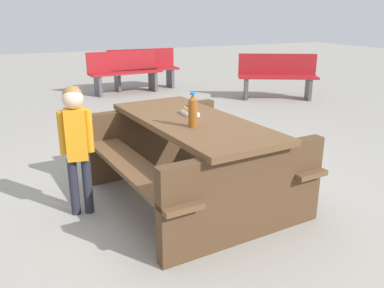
# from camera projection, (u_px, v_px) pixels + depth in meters

# --- Properties ---
(ground_plane) EXTENTS (30.00, 30.00, 0.00)m
(ground_plane) POSITION_uv_depth(u_px,v_px,m) (192.00, 199.00, 3.66)
(ground_plane) COLOR gray
(ground_plane) RESTS_ON ground
(picnic_table) EXTENTS (1.90, 1.53, 0.75)m
(picnic_table) POSITION_uv_depth(u_px,v_px,m) (192.00, 153.00, 3.52)
(picnic_table) COLOR brown
(picnic_table) RESTS_ON ground
(soda_bottle) EXTENTS (0.07, 0.07, 0.28)m
(soda_bottle) POSITION_uv_depth(u_px,v_px,m) (193.00, 111.00, 3.15)
(soda_bottle) COLOR brown
(soda_bottle) RESTS_ON picnic_table
(hotdog_tray) EXTENTS (0.18, 0.12, 0.08)m
(hotdog_tray) POSITION_uv_depth(u_px,v_px,m) (190.00, 112.00, 3.55)
(hotdog_tray) COLOR white
(hotdog_tray) RESTS_ON picnic_table
(child_in_coat) EXTENTS (0.18, 0.26, 1.08)m
(child_in_coat) POSITION_uv_depth(u_px,v_px,m) (76.00, 135.00, 3.19)
(child_in_coat) COLOR #262633
(child_in_coat) RESTS_ON ground
(park_bench_near) EXTENTS (0.45, 1.51, 0.85)m
(park_bench_near) POSITION_uv_depth(u_px,v_px,m) (143.00, 68.00, 8.79)
(park_bench_near) COLOR maroon
(park_bench_near) RESTS_ON ground
(park_bench_mid) EXTENTS (1.07, 1.51, 0.85)m
(park_bench_mid) POSITION_uv_depth(u_px,v_px,m) (277.00, 75.00, 7.78)
(park_bench_mid) COLOR maroon
(park_bench_mid) RESTS_ON ground
(park_bench_far) EXTENTS (0.49, 1.52, 0.85)m
(park_bench_far) POSITION_uv_depth(u_px,v_px,m) (125.00, 71.00, 8.33)
(park_bench_far) COLOR maroon
(park_bench_far) RESTS_ON ground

